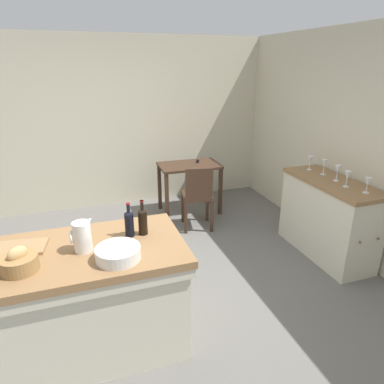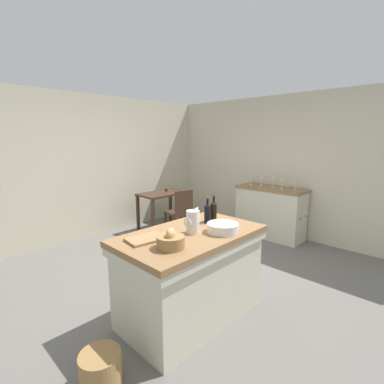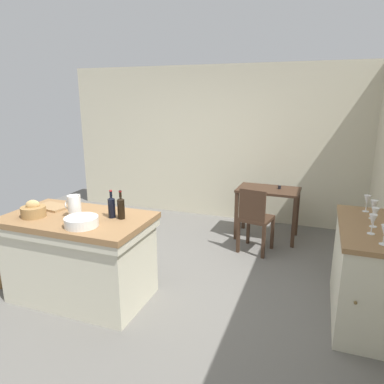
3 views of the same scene
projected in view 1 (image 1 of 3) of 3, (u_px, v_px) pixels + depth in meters
name	position (u px, v px, depth m)	size (l,w,h in m)	color
ground_plane	(143.00, 296.00, 3.41)	(6.76, 6.76, 0.00)	#66635E
wall_back	(106.00, 125.00, 5.26)	(5.32, 0.12, 2.60)	beige
wall_right	(371.00, 149.00, 3.74)	(0.12, 5.20, 2.60)	beige
island_table	(90.00, 296.00, 2.65)	(1.48, 0.86, 0.90)	olive
side_cabinet	(328.00, 218.00, 4.03)	(0.52, 1.26, 0.94)	olive
writing_desk	(189.00, 172.00, 5.16)	(0.91, 0.58, 0.82)	#3D281C
wooden_chair	(198.00, 195.00, 4.64)	(0.47, 0.47, 0.92)	#3D281C
pitcher	(82.00, 236.00, 2.44)	(0.17, 0.13, 0.27)	silver
wash_bowl	(118.00, 253.00, 2.36)	(0.31, 0.31, 0.09)	silver
bread_basket	(19.00, 262.00, 2.22)	(0.24, 0.24, 0.18)	olive
cutting_board	(21.00, 248.00, 2.49)	(0.35, 0.23, 0.02)	#99754C
wine_bottle_dark	(143.00, 221.00, 2.68)	(0.07, 0.07, 0.29)	black
wine_bottle_amber	(129.00, 223.00, 2.65)	(0.07, 0.07, 0.28)	black
wine_glass_far_left	(368.00, 182.00, 3.47)	(0.07, 0.07, 0.16)	white
wine_glass_left	(347.00, 176.00, 3.64)	(0.07, 0.07, 0.18)	white
wine_glass_middle	(338.00, 170.00, 3.82)	(0.07, 0.07, 0.18)	white
wine_glass_right	(324.00, 164.00, 4.04)	(0.07, 0.07, 0.18)	white
wine_glass_far_right	(310.00, 160.00, 4.23)	(0.07, 0.07, 0.17)	white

